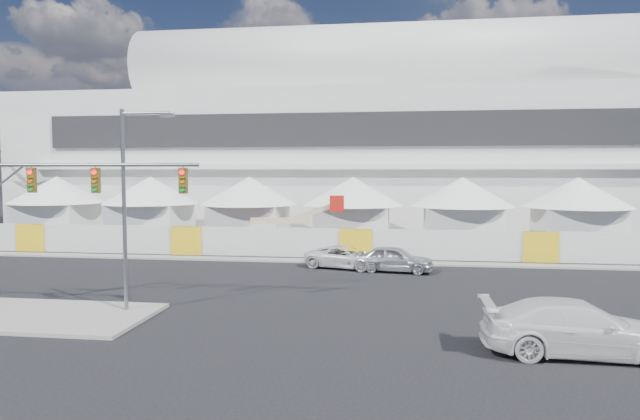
# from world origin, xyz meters

# --- Properties ---
(ground) EXTENTS (160.00, 160.00, 0.00)m
(ground) POSITION_xyz_m (0.00, 0.00, 0.00)
(ground) COLOR black
(ground) RESTS_ON ground
(median_island) EXTENTS (10.00, 5.00, 0.15)m
(median_island) POSITION_xyz_m (-6.00, -3.00, 0.07)
(median_island) COLOR gray
(median_island) RESTS_ON ground
(far_curb) EXTENTS (80.00, 1.20, 0.12)m
(far_curb) POSITION_xyz_m (20.00, 12.50, 0.06)
(far_curb) COLOR gray
(far_curb) RESTS_ON ground
(stadium) EXTENTS (80.00, 24.80, 21.98)m
(stadium) POSITION_xyz_m (8.71, 41.50, 9.45)
(stadium) COLOR silver
(stadium) RESTS_ON ground
(tent_row) EXTENTS (53.40, 8.40, 5.40)m
(tent_row) POSITION_xyz_m (0.50, 24.00, 3.15)
(tent_row) COLOR white
(tent_row) RESTS_ON ground
(hoarding_fence) EXTENTS (70.00, 0.25, 2.00)m
(hoarding_fence) POSITION_xyz_m (6.00, 14.50, 1.00)
(hoarding_fence) COLOR silver
(hoarding_fence) RESTS_ON ground
(sedan_silver) EXTENTS (2.43, 4.74, 1.54)m
(sedan_silver) POSITION_xyz_m (8.65, 9.57, 0.77)
(sedan_silver) COLOR silver
(sedan_silver) RESTS_ON ground
(pickup_curb) EXTENTS (3.45, 5.28, 1.35)m
(pickup_curb) POSITION_xyz_m (5.67, 10.43, 0.68)
(pickup_curb) COLOR silver
(pickup_curb) RESTS_ON ground
(pickup_near) EXTENTS (2.49, 6.09, 1.77)m
(pickup_near) POSITION_xyz_m (14.68, -4.82, 0.88)
(pickup_near) COLOR silver
(pickup_near) RESTS_ON ground
(lot_car_c) EXTENTS (2.72, 4.95, 1.36)m
(lot_car_c) POSITION_xyz_m (-7.88, 18.22, 0.68)
(lot_car_c) COLOR silver
(lot_car_c) RESTS_ON ground
(traffic_mast) EXTENTS (10.36, 0.67, 6.90)m
(traffic_mast) POSITION_xyz_m (-6.78, -1.88, 4.06)
(traffic_mast) COLOR slate
(traffic_mast) RESTS_ON median_island
(streetlight_median) EXTENTS (2.30, 0.23, 8.31)m
(streetlight_median) POSITION_xyz_m (-2.11, -1.79, 4.92)
(streetlight_median) COLOR slate
(streetlight_median) RESTS_ON median_island
(boom_lift) EXTENTS (8.22, 2.31, 4.12)m
(boom_lift) POSITION_xyz_m (-0.29, 16.61, 1.11)
(boom_lift) COLOR red
(boom_lift) RESTS_ON ground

